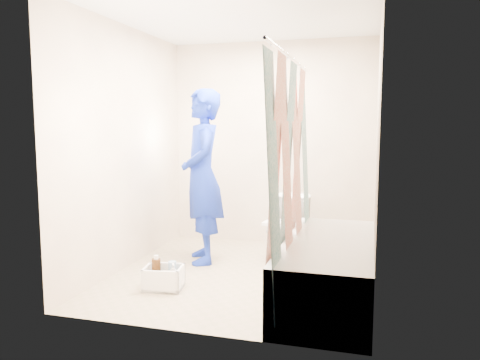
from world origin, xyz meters
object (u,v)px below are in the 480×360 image
(bathtub, at_px, (329,268))
(plumber, at_px, (202,176))
(toilet, at_px, (286,228))
(cleaning_caddy, at_px, (165,279))

(bathtub, xyz_separation_m, plumber, (-1.37, 0.77, 0.63))
(bathtub, relative_size, toilet, 2.59)
(toilet, distance_m, cleaning_caddy, 1.50)
(bathtub, distance_m, cleaning_caddy, 1.42)
(toilet, distance_m, plumber, 1.05)
(plumber, xyz_separation_m, cleaning_caddy, (-0.03, -0.89, -0.80))
(bathtub, xyz_separation_m, toilet, (-0.55, 1.09, 0.07))
(bathtub, height_order, toilet, toilet)
(bathtub, distance_m, toilet, 1.22)
(toilet, bearing_deg, plumber, -151.04)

